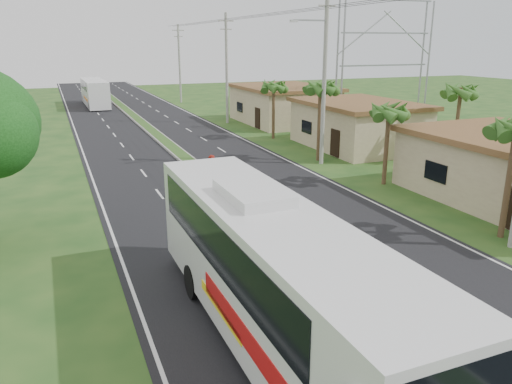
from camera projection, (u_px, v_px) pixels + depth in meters
name	position (u px, v px, depth m)	size (l,w,h in m)	color
ground	(366.00, 309.00, 15.89)	(180.00, 180.00, 0.00)	#1E4619
road_asphalt	(196.00, 168.00, 33.61)	(14.00, 160.00, 0.02)	black
median_strip	(196.00, 167.00, 33.58)	(1.20, 160.00, 0.18)	gray
lane_edge_left	(92.00, 178.00, 31.18)	(0.12, 160.00, 0.01)	silver
lane_edge_right	(286.00, 160.00, 36.04)	(0.12, 160.00, 0.01)	silver
shop_mid	(357.00, 124.00, 39.92)	(7.60, 10.60, 3.67)	tan
shop_far	(283.00, 104.00, 52.31)	(8.60, 11.60, 3.82)	tan
palm_verge_b	(389.00, 111.00, 28.67)	(2.40, 2.40, 5.05)	#473321
palm_verge_c	(320.00, 88.00, 34.44)	(2.40, 2.40, 5.85)	#473321
palm_verge_d	(274.00, 86.00, 42.76)	(2.40, 2.40, 5.25)	#473321
palm_behind_shop	(461.00, 91.00, 34.10)	(2.40, 2.40, 5.65)	#473321
utility_pole_b	(324.00, 72.00, 33.11)	(3.20, 0.28, 12.00)	gray
utility_pole_c	(227.00, 68.00, 51.01)	(1.60, 0.28, 11.00)	gray
utility_pole_d	(179.00, 63.00, 68.81)	(1.60, 0.28, 10.50)	gray
billboard_lattice	(384.00, 56.00, 48.48)	(10.18, 1.18, 12.07)	gray
coach_bus_main	(271.00, 268.00, 13.40)	(2.90, 13.21, 4.26)	silver
coach_bus_far	(95.00, 91.00, 65.62)	(2.71, 11.83, 3.44)	white
motorcyclist	(212.00, 181.00, 26.89)	(1.61, 0.75, 2.43)	black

